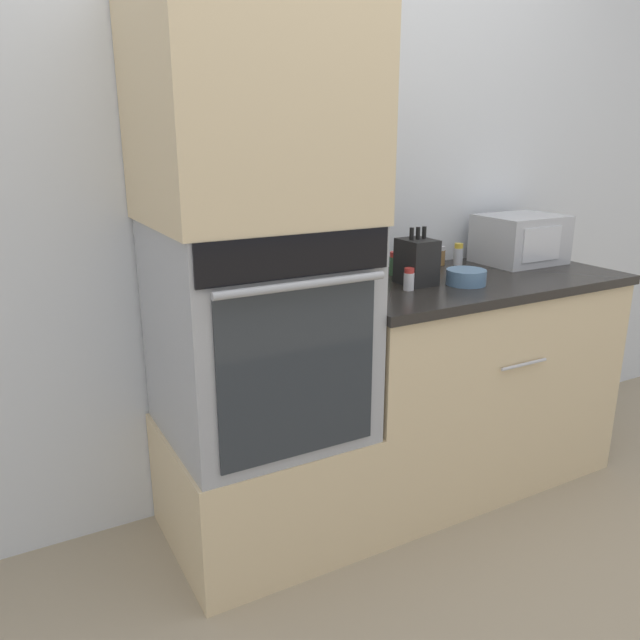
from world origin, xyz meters
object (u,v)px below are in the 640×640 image
(knife_block, at_px, (417,261))
(condiment_jar_near, at_px, (440,256))
(condiment_jar_back, at_px, (409,279))
(wall_oven, at_px, (258,329))
(condiment_jar_mid, at_px, (395,264))
(condiment_jar_far, at_px, (458,254))
(bowl, at_px, (466,277))
(microwave, at_px, (520,239))

(knife_block, height_order, condiment_jar_near, knife_block)
(condiment_jar_back, bearing_deg, wall_oven, 174.49)
(condiment_jar_mid, bearing_deg, condiment_jar_far, 4.73)
(condiment_jar_mid, xyz_separation_m, condiment_jar_far, (0.35, 0.03, 0.00))
(bowl, distance_m, condiment_jar_near, 0.37)
(bowl, relative_size, condiment_jar_back, 1.83)
(wall_oven, bearing_deg, knife_block, 0.87)
(condiment_jar_near, relative_size, condiment_jar_mid, 0.87)
(knife_block, xyz_separation_m, condiment_jar_near, (0.31, 0.23, -0.05))
(condiment_jar_far, bearing_deg, condiment_jar_back, -150.32)
(condiment_jar_mid, height_order, condiment_jar_back, condiment_jar_mid)
(microwave, height_order, condiment_jar_mid, microwave)
(wall_oven, relative_size, condiment_jar_near, 8.79)
(wall_oven, xyz_separation_m, condiment_jar_far, (1.03, 0.21, 0.12))
(condiment_jar_mid, height_order, condiment_jar_far, same)
(wall_oven, distance_m, knife_block, 0.67)
(microwave, bearing_deg, knife_block, -170.54)
(microwave, xyz_separation_m, knife_block, (-0.64, -0.11, -0.02))
(knife_block, xyz_separation_m, condiment_jar_far, (0.37, 0.20, -0.04))
(knife_block, distance_m, bowl, 0.19)
(knife_block, height_order, condiment_jar_back, knife_block)
(microwave, height_order, condiment_jar_near, microwave)
(condiment_jar_mid, bearing_deg, knife_block, -97.27)
(bowl, xyz_separation_m, condiment_jar_far, (0.22, 0.29, 0.02))
(bowl, height_order, condiment_jar_near, condiment_jar_near)
(wall_oven, distance_m, condiment_jar_near, 0.99)
(knife_block, relative_size, condiment_jar_mid, 2.30)
(bowl, bearing_deg, knife_block, 147.87)
(condiment_jar_mid, distance_m, condiment_jar_far, 0.35)
(bowl, relative_size, condiment_jar_far, 1.60)
(condiment_jar_far, xyz_separation_m, condiment_jar_back, (-0.46, -0.26, -0.01))
(wall_oven, distance_m, condiment_jar_far, 1.05)
(bowl, bearing_deg, condiment_jar_back, 171.89)
(condiment_jar_near, bearing_deg, condiment_jar_back, -142.28)
(wall_oven, height_order, condiment_jar_back, wall_oven)
(condiment_jar_near, height_order, condiment_jar_far, condiment_jar_far)
(knife_block, height_order, condiment_jar_far, knife_block)
(knife_block, relative_size, bowl, 1.44)
(microwave, height_order, knife_block, knife_block)
(bowl, distance_m, condiment_jar_far, 0.37)
(bowl, bearing_deg, condiment_jar_mid, 117.21)
(condiment_jar_near, height_order, condiment_jar_mid, condiment_jar_mid)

